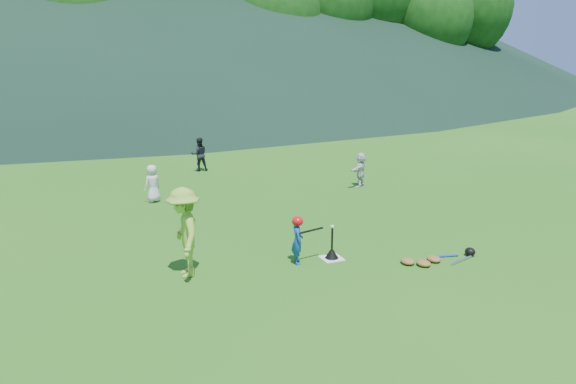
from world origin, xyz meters
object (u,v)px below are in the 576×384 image
object	(u,v)px
home_plate	(332,258)
equipment_pile	(434,259)
batting_tee	(332,253)
batter_child	(297,241)
fielder_a	(153,184)
adult_coach	(184,232)
fielder_d	(360,170)
fielder_b	(199,154)

from	to	relation	value
home_plate	equipment_pile	distance (m)	2.20
batting_tee	home_plate	bearing A→B (deg)	0.00
batter_child	fielder_a	world-z (taller)	fielder_a
batting_tee	adult_coach	bearing A→B (deg)	174.14
batting_tee	fielder_a	bearing A→B (deg)	114.72
batting_tee	equipment_pile	world-z (taller)	batting_tee
adult_coach	fielder_d	world-z (taller)	adult_coach
home_plate	fielder_a	distance (m)	6.78
batter_child	equipment_pile	size ratio (longest dim) A/B	0.57
fielder_d	batting_tee	size ratio (longest dim) A/B	1.67
fielder_b	fielder_a	bearing A→B (deg)	59.95
adult_coach	fielder_a	distance (m)	5.83
batting_tee	equipment_pile	distance (m)	2.20
home_plate	fielder_b	bearing A→B (deg)	93.11
adult_coach	equipment_pile	bearing A→B (deg)	79.91
batter_child	home_plate	bearing A→B (deg)	-79.25
batter_child	fielder_a	bearing A→B (deg)	33.53
fielder_b	batting_tee	size ratio (longest dim) A/B	1.82
fielder_a	equipment_pile	xyz separation A→B (m)	(4.79, -7.14, -0.49)
adult_coach	batting_tee	xyz separation A→B (m)	(3.14, -0.32, -0.78)
adult_coach	home_plate	bearing A→B (deg)	88.59
fielder_a	fielder_d	distance (m)	6.64
fielder_b	batting_tee	world-z (taller)	fielder_b
equipment_pile	fielder_d	bearing A→B (deg)	74.26
fielder_a	fielder_b	distance (m)	4.30
home_plate	fielder_d	world-z (taller)	fielder_d
home_plate	adult_coach	xyz separation A→B (m)	(-3.14, 0.32, 0.90)
batting_tee	equipment_pile	xyz separation A→B (m)	(1.96, -1.00, -0.06)
home_plate	batting_tee	size ratio (longest dim) A/B	0.66
batting_tee	batter_child	bearing A→B (deg)	175.71
batter_child	equipment_pile	distance (m)	2.99
batting_tee	fielder_d	bearing A→B (deg)	55.20
fielder_a	equipment_pile	distance (m)	8.61
adult_coach	fielder_d	distance (m)	8.60
batter_child	fielder_d	xyz separation A→B (m)	(4.57, 5.37, 0.06)
fielder_a	batting_tee	xyz separation A→B (m)	(2.82, -6.13, -0.43)
fielder_d	equipment_pile	size ratio (longest dim) A/B	0.63
adult_coach	fielder_a	bearing A→B (deg)	-178.61
adult_coach	fielder_b	distance (m)	9.81
batter_child	adult_coach	xyz separation A→B (m)	(-2.34, 0.26, 0.40)
fielder_b	equipment_pile	distance (m)	11.07
batter_child	equipment_pile	xyz separation A→B (m)	(2.76, -1.06, -0.44)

